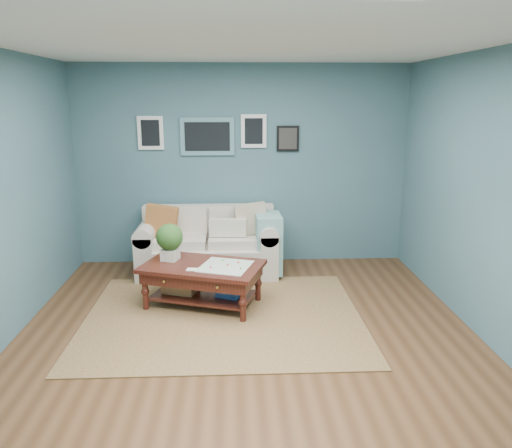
{
  "coord_description": "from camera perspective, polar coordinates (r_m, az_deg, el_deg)",
  "views": [
    {
      "loc": [
        -0.11,
        -4.29,
        2.25
      ],
      "look_at": [
        0.12,
        1.0,
        0.91
      ],
      "focal_mm": 35.0,
      "sensor_mm": 36.0,
      "label": 1
    }
  ],
  "objects": [
    {
      "name": "room_shell",
      "position": [
        4.43,
        -1.16,
        2.61
      ],
      "size": [
        5.0,
        5.02,
        2.7
      ],
      "color": "brown",
      "rests_on": "ground"
    },
    {
      "name": "area_rug",
      "position": [
        5.38,
        -3.73,
        -10.5
      ],
      "size": [
        2.89,
        2.31,
        0.01
      ],
      "primitive_type": "cube",
      "color": "brown",
      "rests_on": "ground"
    },
    {
      "name": "loveseat",
      "position": [
        6.59,
        -4.79,
        -2.28
      ],
      "size": [
        1.84,
        0.84,
        0.95
      ],
      "color": "silver",
      "rests_on": "ground"
    },
    {
      "name": "coffee_table",
      "position": [
        5.57,
        -6.76,
        -5.33
      ],
      "size": [
        1.45,
        1.11,
        0.9
      ],
      "rotation": [
        0.0,
        0.0,
        -0.32
      ],
      "color": "black",
      "rests_on": "ground"
    }
  ]
}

